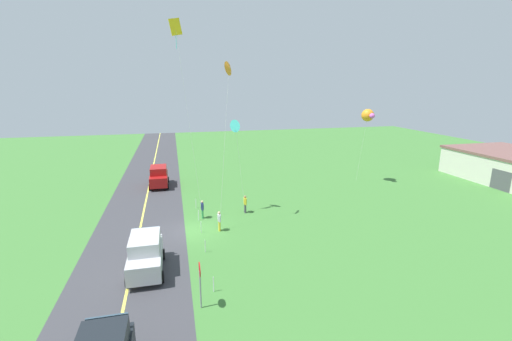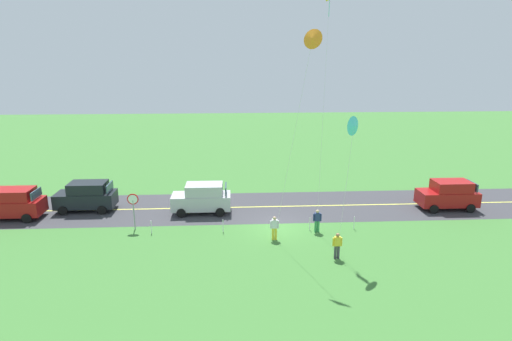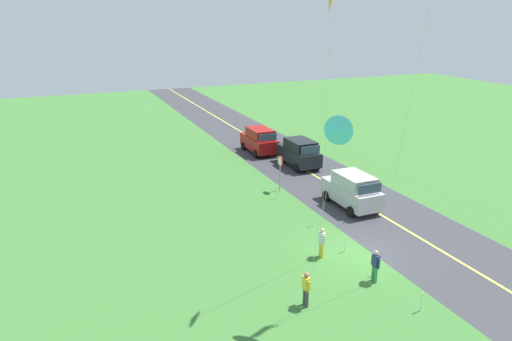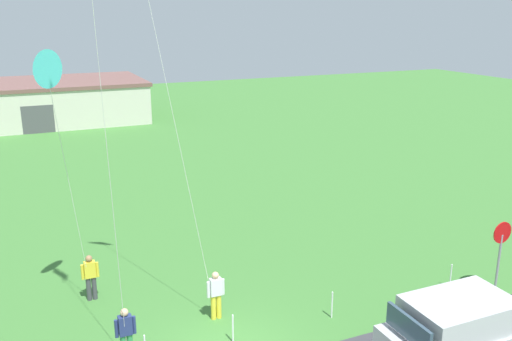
{
  "view_description": "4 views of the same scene",
  "coord_description": "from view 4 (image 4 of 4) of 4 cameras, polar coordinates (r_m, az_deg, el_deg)",
  "views": [
    {
      "loc": [
        25.5,
        -1.01,
        11.09
      ],
      "look_at": [
        3.03,
        4.47,
        5.37
      ],
      "focal_mm": 24.04,
      "sensor_mm": 36.0,
      "label": 1
    },
    {
      "loc": [
        3.01,
        27.02,
        11.52
      ],
      "look_at": [
        1.77,
        4.35,
        5.28
      ],
      "focal_mm": 29.41,
      "sensor_mm": 36.0,
      "label": 2
    },
    {
      "loc": [
        -17.82,
        13.6,
        11.76
      ],
      "look_at": [
        2.23,
        4.99,
        4.49
      ],
      "focal_mm": 32.91,
      "sensor_mm": 36.0,
      "label": 3
    },
    {
      "loc": [
        -4.57,
        -12.41,
        9.31
      ],
      "look_at": [
        2.03,
        2.59,
        4.54
      ],
      "focal_mm": 38.63,
      "sensor_mm": 36.0,
      "label": 4
    }
  ],
  "objects": [
    {
      "name": "stop_sign",
      "position": [
        20.4,
        24.03,
        -6.87
      ],
      "size": [
        0.76,
        0.08,
        2.56
      ],
      "color": "gray",
      "rests_on": "ground"
    },
    {
      "name": "fence_post_2",
      "position": [
        16.61,
        -2.41,
        -16.04
      ],
      "size": [
        0.05,
        0.05,
        0.9
      ],
      "primitive_type": "cylinder",
      "color": "silver",
      "rests_on": "ground"
    },
    {
      "name": "person_adult_near",
      "position": [
        19.35,
        -16.77,
        -10.41
      ],
      "size": [
        0.58,
        0.22,
        1.6
      ],
      "rotation": [
        0.0,
        0.0,
        2.38
      ],
      "color": "#3F3F47",
      "rests_on": "ground"
    },
    {
      "name": "person_adult_companion",
      "position": [
        17.56,
        -4.18,
        -12.59
      ],
      "size": [
        0.58,
        0.22,
        1.6
      ],
      "rotation": [
        0.0,
        0.0,
        1.56
      ],
      "color": "yellow",
      "rests_on": "ground"
    },
    {
      "name": "fence_post_4",
      "position": [
        20.58,
        19.51,
        -10.29
      ],
      "size": [
        0.05,
        0.05,
        0.9
      ],
      "primitive_type": "cylinder",
      "color": "silver",
      "rests_on": "ground"
    },
    {
      "name": "person_child_watcher",
      "position": [
        16.05,
        -13.33,
        -16.03
      ],
      "size": [
        0.58,
        0.22,
        1.6
      ],
      "rotation": [
        0.0,
        0.0,
        0.99
      ],
      "color": "#338C4C",
      "rests_on": "ground"
    },
    {
      "name": "warehouse_distant",
      "position": [
        51.39,
        -21.98,
        6.6
      ],
      "size": [
        18.36,
        10.2,
        3.5
      ],
      "color": "beige",
      "rests_on": "ground"
    },
    {
      "name": "car_suv_foreground",
      "position": [
        15.95,
        20.53,
        -15.7
      ],
      "size": [
        4.4,
        2.12,
        2.24
      ],
      "color": "#B7B7BC",
      "rests_on": "ground"
    },
    {
      "name": "kite_red_low",
      "position": [
        16.79,
        -20.91,
        9.72
      ],
      "size": [
        1.22,
        1.09,
        8.29
      ],
      "color": "silver",
      "rests_on": "ground"
    },
    {
      "name": "fence_post_3",
      "position": [
        17.9,
        7.87,
        -13.61
      ],
      "size": [
        0.05,
        0.05,
        0.9
      ],
      "primitive_type": "cylinder",
      "color": "silver",
      "rests_on": "ground"
    }
  ]
}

